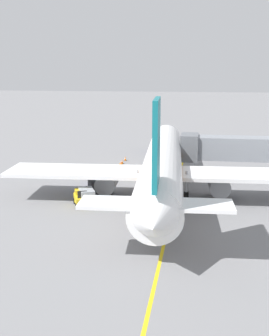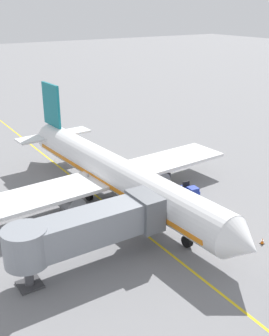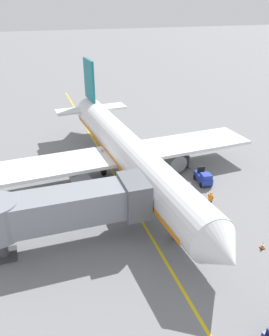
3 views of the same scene
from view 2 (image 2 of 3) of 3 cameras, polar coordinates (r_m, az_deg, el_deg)
name	(u,v)px [view 2 (image 2 of 3)]	position (r m, az deg, el deg)	size (l,w,h in m)	color
ground_plane	(103,201)	(44.93, -4.38, -4.65)	(400.00, 400.00, 0.00)	slate
gate_lead_in_line	(103,201)	(44.93, -4.38, -4.64)	(0.24, 80.00, 0.01)	gold
parked_airliner	(115,173)	(43.76, -2.78, -0.77)	(30.26, 37.34, 10.63)	white
jet_bridge	(87,228)	(33.07, -6.61, -8.32)	(13.26, 3.50, 4.98)	gray
baggage_tug_lead	(149,170)	(51.24, 2.02, -0.28)	(2.06, 2.77, 1.62)	gold
baggage_tug_trailing	(190,191)	(45.85, 7.69, -3.24)	(1.50, 2.60, 1.62)	#1E339E
baggage_cart_front	(160,178)	(48.42, 3.62, -1.37)	(2.10, 2.92, 1.58)	#4C4C51
baggage_cart_second_in_train	(146,169)	(50.82, 1.65, -0.18)	(2.10, 2.92, 1.58)	#4C4C51
ground_crew_wing_walker	(205,209)	(41.77, 9.79, -5.62)	(0.37, 0.70, 1.69)	#232328
safety_cone_nose_left	(209,228)	(39.72, 10.28, -8.29)	(0.36, 0.36, 0.59)	black
safety_cone_wing_tip	(262,241)	(38.93, 17.39, -9.67)	(0.36, 0.36, 0.59)	black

